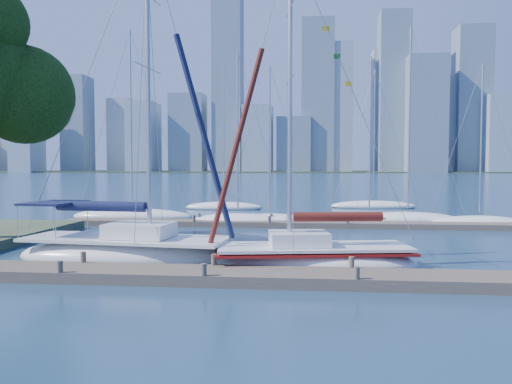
# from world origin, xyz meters

# --- Properties ---
(ground) EXTENTS (700.00, 700.00, 0.00)m
(ground) POSITION_xyz_m (0.00, 0.00, 0.00)
(ground) COLOR navy
(ground) RESTS_ON ground
(near_dock) EXTENTS (26.00, 2.00, 0.40)m
(near_dock) POSITION_xyz_m (0.00, 0.00, 0.20)
(near_dock) COLOR #473F34
(near_dock) RESTS_ON ground
(far_dock) EXTENTS (30.00, 1.80, 0.36)m
(far_dock) POSITION_xyz_m (2.00, 16.00, 0.18)
(far_dock) COLOR #473F34
(far_dock) RESTS_ON ground
(far_shore) EXTENTS (800.00, 100.00, 1.50)m
(far_shore) POSITION_xyz_m (0.00, 320.00, 0.00)
(far_shore) COLOR #38472D
(far_shore) RESTS_ON ground
(sailboat_navy) EXTENTS (9.42, 3.95, 14.30)m
(sailboat_navy) POSITION_xyz_m (-4.08, 2.89, 1.06)
(sailboat_navy) COLOR white
(sailboat_navy) RESTS_ON ground
(sailboat_maroon) EXTENTS (8.33, 3.86, 13.12)m
(sailboat_maroon) POSITION_xyz_m (3.64, 2.39, 1.05)
(sailboat_maroon) COLOR white
(sailboat_maroon) RESTS_ON ground
(bg_boat_0) EXTENTS (9.58, 4.39, 14.50)m
(bg_boat_0) POSITION_xyz_m (-9.69, 19.33, 0.29)
(bg_boat_0) COLOR white
(bg_boat_0) RESTS_ON ground
(bg_boat_1) EXTENTS (6.59, 2.41, 12.12)m
(bg_boat_1) POSITION_xyz_m (-1.32, 17.02, 0.26)
(bg_boat_1) COLOR white
(bg_boat_1) RESTS_ON ground
(bg_boat_2) EXTENTS (6.66, 3.44, 11.27)m
(bg_boat_2) POSITION_xyz_m (0.83, 17.47, 0.25)
(bg_boat_2) COLOR white
(bg_boat_2) RESTS_ON ground
(bg_boat_3) EXTENTS (7.12, 2.21, 12.15)m
(bg_boat_3) POSITION_xyz_m (7.89, 19.30, 0.25)
(bg_boat_3) COLOR white
(bg_boat_3) RESTS_ON ground
(bg_boat_4) EXTENTS (7.63, 4.13, 14.09)m
(bg_boat_4) POSITION_xyz_m (10.56, 19.10, 0.28)
(bg_boat_4) COLOR white
(bg_boat_4) RESTS_ON ground
(bg_boat_5) EXTENTS (6.36, 2.61, 11.18)m
(bg_boat_5) POSITION_xyz_m (15.01, 17.77, 0.24)
(bg_boat_5) COLOR white
(bg_boat_5) RESTS_ON ground
(bg_boat_6) EXTENTS (7.48, 4.20, 13.77)m
(bg_boat_6) POSITION_xyz_m (-4.25, 28.67, 0.26)
(bg_boat_6) COLOR white
(bg_boat_6) RESTS_ON ground
(bg_boat_7) EXTENTS (8.30, 4.59, 13.54)m
(bg_boat_7) POSITION_xyz_m (9.79, 31.48, 0.26)
(bg_boat_7) COLOR white
(bg_boat_7) RESTS_ON ground
(skyline) EXTENTS (503.26, 51.31, 108.95)m
(skyline) POSITION_xyz_m (20.40, 290.93, 33.98)
(skyline) COLOR #8394AA
(skyline) RESTS_ON ground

